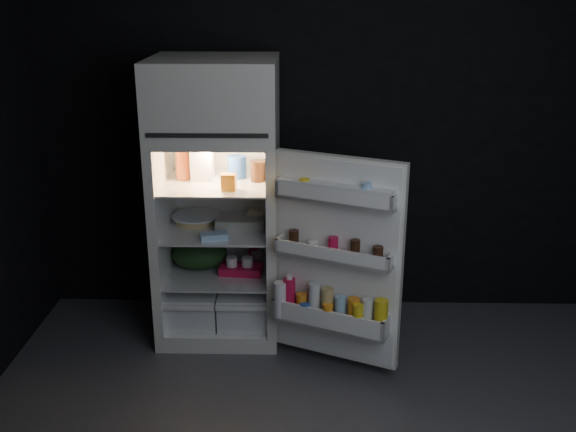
{
  "coord_description": "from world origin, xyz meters",
  "views": [
    {
      "loc": [
        -0.23,
        -2.73,
        2.2
      ],
      "look_at": [
        -0.31,
        1.0,
        0.9
      ],
      "focal_mm": 42.0,
      "sensor_mm": 36.0,
      "label": 1
    }
  ],
  "objects_px": {
    "milk_jug": "(202,161)",
    "egg_carton": "(240,225)",
    "fridge_door": "(335,266)",
    "yogurt_tray": "(241,270)",
    "refrigerator": "(218,191)"
  },
  "relations": [
    {
      "from": "egg_carton",
      "to": "yogurt_tray",
      "type": "distance_m",
      "value": 0.31
    },
    {
      "from": "egg_carton",
      "to": "yogurt_tray",
      "type": "height_order",
      "value": "egg_carton"
    },
    {
      "from": "refrigerator",
      "to": "yogurt_tray",
      "type": "distance_m",
      "value": 0.53
    },
    {
      "from": "fridge_door",
      "to": "egg_carton",
      "type": "xyz_separation_m",
      "value": [
        -0.58,
        0.44,
        0.08
      ]
    },
    {
      "from": "fridge_door",
      "to": "yogurt_tray",
      "type": "bearing_deg",
      "value": 142.27
    },
    {
      "from": "milk_jug",
      "to": "egg_carton",
      "type": "distance_m",
      "value": 0.46
    },
    {
      "from": "milk_jug",
      "to": "yogurt_tray",
      "type": "bearing_deg",
      "value": -19.14
    },
    {
      "from": "refrigerator",
      "to": "milk_jug",
      "type": "distance_m",
      "value": 0.21
    },
    {
      "from": "milk_jug",
      "to": "yogurt_tray",
      "type": "height_order",
      "value": "milk_jug"
    },
    {
      "from": "refrigerator",
      "to": "egg_carton",
      "type": "distance_m",
      "value": 0.26
    },
    {
      "from": "fridge_door",
      "to": "milk_jug",
      "type": "relative_size",
      "value": 5.08
    },
    {
      "from": "milk_jug",
      "to": "fridge_door",
      "type": "bearing_deg",
      "value": -31.51
    },
    {
      "from": "milk_jug",
      "to": "egg_carton",
      "type": "height_order",
      "value": "milk_jug"
    },
    {
      "from": "refrigerator",
      "to": "egg_carton",
      "type": "height_order",
      "value": "refrigerator"
    },
    {
      "from": "milk_jug",
      "to": "yogurt_tray",
      "type": "relative_size",
      "value": 0.89
    }
  ]
}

